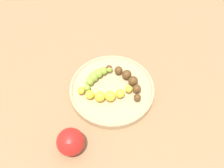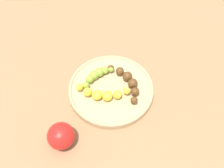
% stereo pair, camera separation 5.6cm
% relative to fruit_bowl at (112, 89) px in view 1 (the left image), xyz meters
% --- Properties ---
extents(ground_plane, '(2.40, 2.40, 0.00)m').
position_rel_fruit_bowl_xyz_m(ground_plane, '(0.00, 0.00, -0.01)').
color(ground_plane, '#936D47').
extents(fruit_bowl, '(0.26, 0.26, 0.02)m').
position_rel_fruit_bowl_xyz_m(fruit_bowl, '(0.00, 0.00, 0.00)').
color(fruit_bowl, tan).
rests_on(fruit_bowl, ground_plane).
extents(banana_yellow, '(0.16, 0.06, 0.03)m').
position_rel_fruit_bowl_xyz_m(banana_yellow, '(0.02, 0.03, 0.02)').
color(banana_yellow, yellow).
rests_on(banana_yellow, fruit_bowl).
extents(banana_overripe, '(0.09, 0.14, 0.03)m').
position_rel_fruit_bowl_xyz_m(banana_overripe, '(-0.05, -0.01, 0.02)').
color(banana_overripe, '#593819').
rests_on(banana_overripe, fruit_bowl).
extents(banana_green, '(0.09, 0.08, 0.03)m').
position_rel_fruit_bowl_xyz_m(banana_green, '(0.04, -0.04, 0.02)').
color(banana_green, '#8CAD38').
rests_on(banana_green, fruit_bowl).
extents(apple_red, '(0.07, 0.07, 0.07)m').
position_rel_fruit_bowl_xyz_m(apple_red, '(0.13, 0.16, 0.02)').
color(apple_red, red).
rests_on(apple_red, ground_plane).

